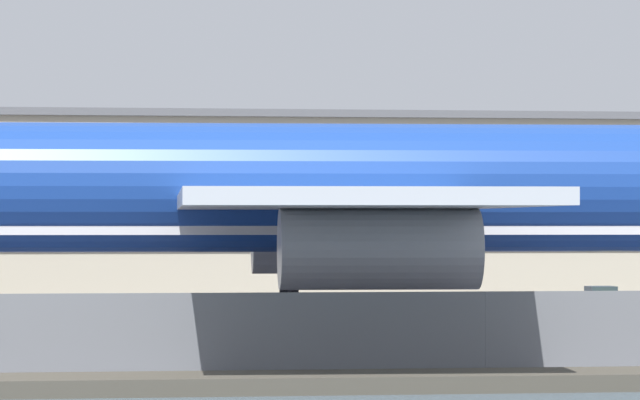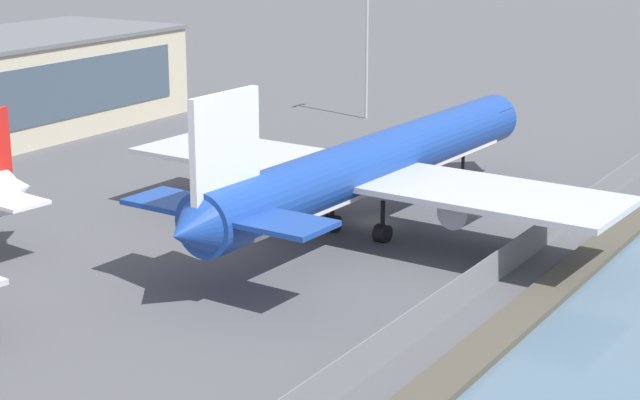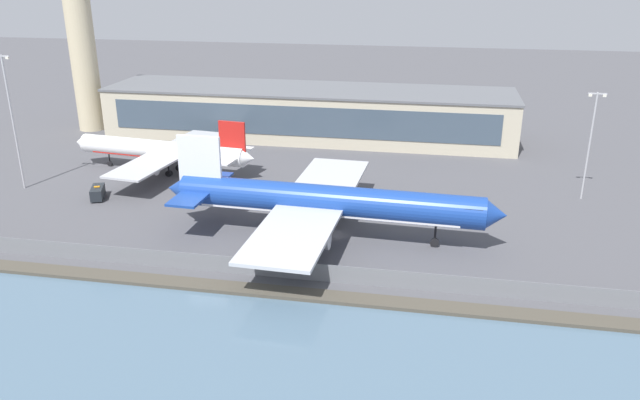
# 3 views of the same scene
# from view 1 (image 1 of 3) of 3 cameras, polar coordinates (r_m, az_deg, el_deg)

# --- Properties ---
(ground_plane) EXTENTS (500.00, 500.00, 0.00)m
(ground_plane) POSITION_cam_1_polar(r_m,az_deg,el_deg) (74.96, 2.47, -4.38)
(ground_plane) COLOR #4C4C51
(shoreline_seawall) EXTENTS (320.00, 3.00, 0.50)m
(shoreline_seawall) POSITION_cam_1_polar(r_m,az_deg,el_deg) (54.90, 6.08, -5.48)
(shoreline_seawall) COLOR #474238
(shoreline_seawall) RESTS_ON ground
(perimeter_fence) EXTENTS (280.00, 0.10, 2.66)m
(perimeter_fence) POSITION_cam_1_polar(r_m,az_deg,el_deg) (59.20, 5.08, -4.08)
(perimeter_fence) COLOR slate
(perimeter_fence) RESTS_ON ground
(cargo_jet_blue) EXTENTS (55.09, 47.33, 15.66)m
(cargo_jet_blue) POSITION_cam_1_polar(r_m,az_deg,el_deg) (73.72, 1.05, 0.21)
(cargo_jet_blue) COLOR #193D93
(cargo_jet_blue) RESTS_ON ground
(baggage_tug) EXTENTS (1.83, 3.31, 1.80)m
(baggage_tug) POSITION_cam_1_polar(r_m,az_deg,el_deg) (88.98, 8.64, -3.26)
(baggage_tug) COLOR yellow
(baggage_tug) RESTS_ON ground
(terminal_building) EXTENTS (101.84, 22.46, 12.28)m
(terminal_building) POSITION_cam_1_polar(r_m,az_deg,el_deg) (133.90, -9.04, -0.09)
(terminal_building) COLOR #BCB299
(terminal_building) RESTS_ON ground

